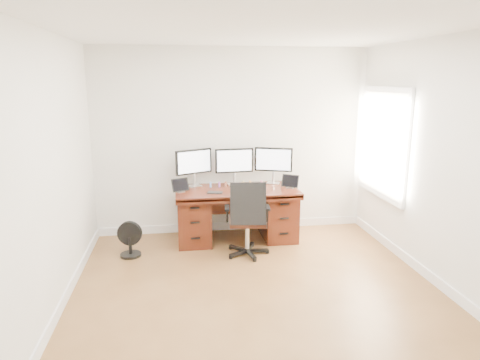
{
  "coord_description": "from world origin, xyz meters",
  "views": [
    {
      "loc": [
        -0.81,
        -3.92,
        2.24
      ],
      "look_at": [
        0.0,
        1.5,
        0.95
      ],
      "focal_mm": 32.0,
      "sensor_mm": 36.0,
      "label": 1
    }
  ],
  "objects": [
    {
      "name": "ground",
      "position": [
        0.0,
        0.0,
        0.0
      ],
      "size": [
        4.5,
        4.5,
        0.0
      ],
      "primitive_type": "plane",
      "color": "brown",
      "rests_on": "ground"
    },
    {
      "name": "figurine_blue",
      "position": [
        -0.36,
        1.95,
        0.8
      ],
      "size": [
        0.03,
        0.03,
        0.08
      ],
      "color": "#6C99E8",
      "rests_on": "desk"
    },
    {
      "name": "drawing_tablet",
      "position": [
        -0.32,
        1.64,
        0.76
      ],
      "size": [
        0.22,
        0.17,
        0.01
      ],
      "primitive_type": "cube",
      "rotation": [
        0.0,
        0.0,
        -0.22
      ],
      "color": "black",
      "rests_on": "desk"
    },
    {
      "name": "figurine_purple",
      "position": [
        -0.23,
        1.95,
        0.8
      ],
      "size": [
        0.03,
        0.03,
        0.08
      ],
      "color": "#AA5FCC",
      "rests_on": "desk"
    },
    {
      "name": "monitor_center",
      "position": [
        0.0,
        2.07,
        1.09
      ],
      "size": [
        0.55,
        0.15,
        0.53
      ],
      "rotation": [
        0.0,
        0.0,
        0.06
      ],
      "color": "silver",
      "rests_on": "desk"
    },
    {
      "name": "phone",
      "position": [
        0.03,
        1.73,
        0.76
      ],
      "size": [
        0.13,
        0.07,
        0.01
      ],
      "primitive_type": "cube",
      "rotation": [
        0.0,
        0.0,
        -0.08
      ],
      "color": "black",
      "rests_on": "desk"
    },
    {
      "name": "monitor_left",
      "position": [
        -0.58,
        2.07,
        1.09
      ],
      "size": [
        0.52,
        0.26,
        0.53
      ],
      "rotation": [
        0.0,
        0.0,
        0.43
      ],
      "color": "silver",
      "rests_on": "desk"
    },
    {
      "name": "floor_fan",
      "position": [
        -1.45,
        1.42,
        0.22
      ],
      "size": [
        0.32,
        0.27,
        0.46
      ],
      "rotation": [
        0.0,
        0.0,
        -0.2
      ],
      "color": "black",
      "rests_on": "ground"
    },
    {
      "name": "keyboard",
      "position": [
        0.05,
        1.58,
        0.76
      ],
      "size": [
        0.32,
        0.18,
        0.01
      ],
      "primitive_type": "cube",
      "rotation": [
        0.0,
        0.0,
        0.17
      ],
      "color": "white",
      "rests_on": "desk"
    },
    {
      "name": "tablet_left",
      "position": [
        -0.78,
        1.75,
        0.84
      ],
      "size": [
        0.25,
        0.16,
        0.19
      ],
      "rotation": [
        0.0,
        0.0,
        0.43
      ],
      "color": "silver",
      "rests_on": "desk"
    },
    {
      "name": "figurine_brown",
      "position": [
        -0.14,
        1.95,
        0.8
      ],
      "size": [
        0.03,
        0.03,
        0.08
      ],
      "color": "#8E563F",
      "rests_on": "desk"
    },
    {
      "name": "figurine_orange",
      "position": [
        0.21,
        1.95,
        0.8
      ],
      "size": [
        0.03,
        0.03,
        0.08
      ],
      "color": "#EEA449",
      "rests_on": "desk"
    },
    {
      "name": "figurine_yellow",
      "position": [
        0.11,
        1.95,
        0.8
      ],
      "size": [
        0.03,
        0.03,
        0.08
      ],
      "color": "tan",
      "rests_on": "desk"
    },
    {
      "name": "figurine_pink",
      "position": [
        0.38,
        1.95,
        0.8
      ],
      "size": [
        0.03,
        0.03,
        0.08
      ],
      "color": "pink",
      "rests_on": "desk"
    },
    {
      "name": "office_chair",
      "position": [
        0.06,
        1.23,
        0.33
      ],
      "size": [
        0.6,
        0.6,
        1.01
      ],
      "rotation": [
        0.0,
        0.0,
        -0.11
      ],
      "color": "black",
      "rests_on": "ground"
    },
    {
      "name": "right_wall",
      "position": [
        2.0,
        0.11,
        1.35
      ],
      "size": [
        0.1,
        4.5,
        2.7
      ],
      "color": "white",
      "rests_on": "ground"
    },
    {
      "name": "back_wall",
      "position": [
        0.0,
        2.25,
        1.35
      ],
      "size": [
        4.0,
        0.1,
        2.7
      ],
      "primitive_type": "cube",
      "color": "white",
      "rests_on": "ground"
    },
    {
      "name": "desk",
      "position": [
        0.0,
        1.83,
        0.4
      ],
      "size": [
        1.7,
        0.8,
        0.75
      ],
      "color": "#471A0E",
      "rests_on": "ground"
    },
    {
      "name": "trackpad",
      "position": [
        0.26,
        1.6,
        0.76
      ],
      "size": [
        0.16,
        0.16,
        0.01
      ],
      "primitive_type": "cube",
      "rotation": [
        0.0,
        0.0,
        -0.27
      ],
      "color": "silver",
      "rests_on": "desk"
    },
    {
      "name": "monitor_right",
      "position": [
        0.58,
        2.07,
        1.09
      ],
      "size": [
        0.53,
        0.23,
        0.53
      ],
      "rotation": [
        0.0,
        0.0,
        -0.36
      ],
      "color": "silver",
      "rests_on": "desk"
    },
    {
      "name": "tablet_right",
      "position": [
        0.75,
        1.75,
        0.84
      ],
      "size": [
        0.24,
        0.19,
        0.19
      ],
      "rotation": [
        0.0,
        0.0,
        -0.57
      ],
      "color": "silver",
      "rests_on": "desk"
    }
  ]
}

